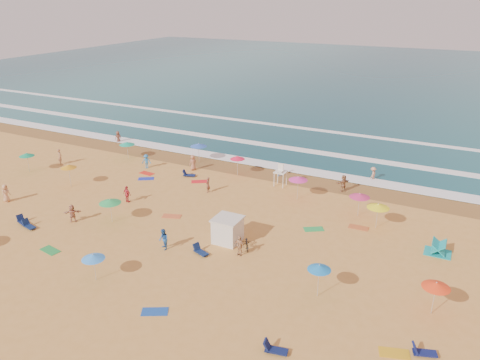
% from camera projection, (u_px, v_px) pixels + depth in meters
% --- Properties ---
extents(ground, '(220.00, 220.00, 0.00)m').
position_uv_depth(ground, '(197.00, 214.00, 43.11)').
color(ground, gold).
rests_on(ground, ground).
extents(ocean, '(220.00, 140.00, 0.18)m').
position_uv_depth(ocean, '(380.00, 77.00, 112.71)').
color(ocean, '#0C4756').
rests_on(ocean, ground).
extents(wet_sand, '(220.00, 220.00, 0.00)m').
position_uv_depth(wet_sand, '(254.00, 171.00, 53.47)').
color(wet_sand, olive).
rests_on(wet_sand, ground).
extents(surf_foam, '(200.00, 18.70, 0.05)m').
position_uv_depth(surf_foam, '(283.00, 149.00, 60.74)').
color(surf_foam, white).
rests_on(surf_foam, ground).
extents(cabana, '(2.00, 2.00, 2.00)m').
position_uv_depth(cabana, '(228.00, 230.00, 38.01)').
color(cabana, silver).
rests_on(cabana, ground).
extents(cabana_roof, '(2.20, 2.20, 0.12)m').
position_uv_depth(cabana_roof, '(227.00, 219.00, 37.62)').
color(cabana_roof, silver).
rests_on(cabana_roof, cabana).
extents(bicycle, '(1.38, 1.82, 0.91)m').
position_uv_depth(bicycle, '(247.00, 243.00, 37.17)').
color(bicycle, black).
rests_on(bicycle, ground).
extents(lifeguard_stand, '(1.20, 1.20, 2.10)m').
position_uv_depth(lifeguard_stand, '(280.00, 176.00, 49.06)').
color(lifeguard_stand, white).
rests_on(lifeguard_stand, ground).
extents(beach_umbrellas, '(56.90, 29.28, 0.78)m').
position_uv_depth(beach_umbrellas, '(176.00, 192.00, 42.58)').
color(beach_umbrellas, blue).
rests_on(beach_umbrellas, ground).
extents(loungers, '(43.52, 21.87, 0.34)m').
position_uv_depth(loungers, '(257.00, 253.00, 36.37)').
color(loungers, '#0F1D4D').
rests_on(loungers, ground).
extents(towels, '(49.30, 21.89, 0.03)m').
position_uv_depth(towels, '(173.00, 221.00, 41.78)').
color(towels, orange).
rests_on(towels, ground).
extents(popup_tents, '(7.86, 9.48, 1.20)m').
position_uv_depth(popup_tents, '(478.00, 281.00, 32.05)').
color(popup_tents, '#F43689').
rests_on(popup_tents, ground).
extents(beachgoers, '(35.04, 27.95, 2.14)m').
position_uv_depth(beachgoers, '(176.00, 183.00, 47.98)').
color(beachgoers, '#255AB0').
rests_on(beachgoers, ground).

